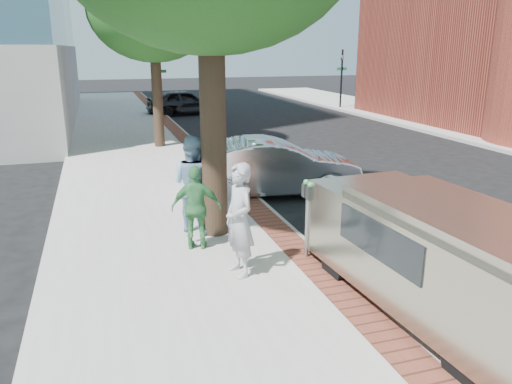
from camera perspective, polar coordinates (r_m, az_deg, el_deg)
name	(u,v)px	position (r m, az deg, el deg)	size (l,w,h in m)	color
ground	(272,272)	(9.15, 1.87, -9.12)	(120.00, 120.00, 0.00)	black
sidewalk	(144,173)	(16.30, -12.63, 2.17)	(5.00, 60.00, 0.15)	#9E9991
brick_strip	(212,165)	(16.60, -5.07, 3.04)	(0.60, 60.00, 0.01)	brown
curb	(222,167)	(16.70, -3.89, 2.86)	(0.10, 60.00, 0.15)	gray
signal_near	(161,77)	(30.06, -10.85, 12.73)	(0.70, 0.15, 3.80)	black
signal_far	(342,74)	(33.53, 9.76, 13.11)	(0.70, 0.15, 3.80)	black
tree_far	(153,8)	(19.97, -11.74, 19.85)	(4.80, 4.80, 7.14)	black
parking_meter	(308,203)	(9.07, 5.93, -1.26)	(0.12, 0.32, 1.47)	gray
person_gray	(239,220)	(8.37, -1.92, -3.25)	(0.71, 0.47, 1.96)	#9E9EA3
person_officer	(194,184)	(10.50, -7.13, 0.94)	(1.00, 0.78, 2.05)	#7FA5C5
person_green	(197,208)	(9.59, -6.81, -1.80)	(0.96, 0.40, 1.64)	#3E894B
sedan_silver	(273,167)	(13.57, 1.94, 2.83)	(1.65, 4.73, 1.56)	silver
bg_car	(184,102)	(30.84, -8.21, 10.14)	(1.78, 4.42, 1.51)	black
van	(431,251)	(7.93, 19.35, -6.41)	(2.15, 4.99, 1.80)	gray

